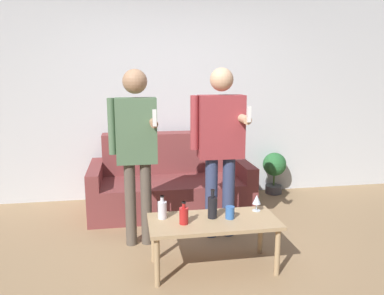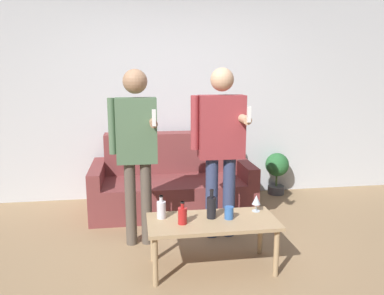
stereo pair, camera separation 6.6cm
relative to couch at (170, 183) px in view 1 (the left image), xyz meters
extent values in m
plane|color=#997A56|center=(0.09, -1.57, -0.31)|extent=(16.00, 16.00, 0.00)
cube|color=silver|center=(0.09, 0.51, 1.04)|extent=(8.00, 0.06, 2.70)
cube|color=brown|center=(0.00, -0.20, -0.11)|extent=(1.60, 0.65, 0.39)
cube|color=brown|center=(0.00, 0.25, 0.14)|extent=(1.60, 0.25, 0.89)
cube|color=brown|center=(-0.87, -0.07, -0.02)|extent=(0.14, 0.90, 0.58)
cube|color=brown|center=(0.87, -0.07, -0.02)|extent=(0.14, 0.90, 0.58)
cube|color=tan|center=(0.20, -1.51, 0.11)|extent=(1.07, 0.50, 0.03)
cylinder|color=tan|center=(-0.29, -1.70, -0.11)|extent=(0.04, 0.04, 0.40)
cylinder|color=tan|center=(0.68, -1.70, -0.11)|extent=(0.04, 0.04, 0.40)
cylinder|color=tan|center=(-0.29, -1.31, -0.11)|extent=(0.04, 0.04, 0.40)
cylinder|color=tan|center=(0.68, -1.31, -0.11)|extent=(0.04, 0.04, 0.40)
cylinder|color=#B21E1E|center=(-0.06, -1.55, 0.19)|extent=(0.07, 0.07, 0.13)
cylinder|color=#B21E1E|center=(-0.06, -1.55, 0.28)|extent=(0.03, 0.03, 0.05)
cylinder|color=black|center=(-0.06, -1.55, 0.30)|extent=(0.03, 0.03, 0.01)
cylinder|color=silver|center=(-0.22, -1.40, 0.19)|extent=(0.08, 0.08, 0.14)
cylinder|color=silver|center=(-0.22, -1.40, 0.29)|extent=(0.03, 0.03, 0.06)
cylinder|color=black|center=(-0.22, -1.40, 0.31)|extent=(0.03, 0.03, 0.01)
cylinder|color=black|center=(0.20, -1.46, 0.21)|extent=(0.08, 0.08, 0.18)
cylinder|color=black|center=(0.20, -1.46, 0.34)|extent=(0.03, 0.03, 0.07)
cylinder|color=black|center=(0.20, -1.46, 0.36)|extent=(0.03, 0.03, 0.01)
cylinder|color=silver|center=(0.61, -1.37, 0.12)|extent=(0.07, 0.07, 0.01)
cylinder|color=silver|center=(0.61, -1.37, 0.16)|extent=(0.01, 0.01, 0.06)
cone|color=silver|center=(0.61, -1.37, 0.23)|extent=(0.07, 0.07, 0.08)
cylinder|color=#3366B2|center=(0.34, -1.50, 0.17)|extent=(0.08, 0.08, 0.10)
cylinder|color=brown|center=(-0.48, -0.94, 0.09)|extent=(0.10, 0.10, 0.80)
cylinder|color=brown|center=(-0.33, -0.94, 0.09)|extent=(0.10, 0.10, 0.80)
cube|color=#4C6B4C|center=(-0.41, -0.94, 0.80)|extent=(0.37, 0.16, 0.60)
sphere|color=#9E7556|center=(-0.41, -0.94, 1.24)|extent=(0.22, 0.22, 0.22)
cylinder|color=#4C6B4C|center=(-0.62, -0.94, 0.84)|extent=(0.07, 0.07, 0.51)
cylinder|color=#9E7556|center=(-0.26, -1.07, 0.89)|extent=(0.07, 0.26, 0.07)
cube|color=white|center=(-0.26, -1.23, 0.95)|extent=(0.03, 0.03, 0.14)
cylinder|color=navy|center=(0.32, -0.87, 0.10)|extent=(0.12, 0.12, 0.81)
cylinder|color=navy|center=(0.49, -0.87, 0.10)|extent=(0.12, 0.12, 0.81)
cube|color=#933338|center=(0.41, -0.87, 0.81)|extent=(0.44, 0.19, 0.61)
sphere|color=tan|center=(0.41, -0.87, 1.26)|extent=(0.22, 0.22, 0.22)
cylinder|color=#933338|center=(0.15, -0.87, 0.85)|extent=(0.08, 0.08, 0.52)
cylinder|color=tan|center=(0.58, -1.01, 0.90)|extent=(0.08, 0.28, 0.08)
cube|color=white|center=(0.58, -1.18, 0.96)|extent=(0.03, 0.03, 0.14)
cylinder|color=#4C4C51|center=(1.46, 0.32, -0.26)|extent=(0.22, 0.22, 0.11)
cylinder|color=#476B38|center=(1.46, 0.32, -0.11)|extent=(0.03, 0.03, 0.19)
sphere|color=#286633|center=(1.46, 0.32, 0.10)|extent=(0.32, 0.32, 0.32)
camera|label=1|loc=(-0.47, -4.35, 1.32)|focal=35.00mm
camera|label=2|loc=(-0.40, -4.36, 1.32)|focal=35.00mm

